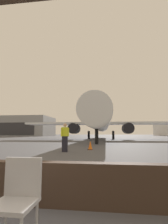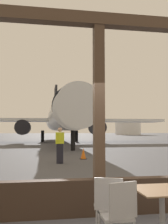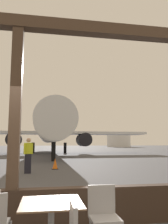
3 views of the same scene
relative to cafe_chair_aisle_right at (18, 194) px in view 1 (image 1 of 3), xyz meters
The scene contains 7 objects.
ground_plane 41.07m from the cafe_chair_aisle_right, 91.92° to the left, with size 220.00×220.00×0.00m, color #4C4C51.
cafe_chair_aisle_right is the anchor object (origin of this frame).
airplane 29.87m from the cafe_chair_aisle_right, 90.12° to the left, with size 28.75×33.94×10.00m.
ground_crew_worker 8.85m from the cafe_chair_aisle_right, 100.52° to the left, with size 0.44×0.42×1.74m.
traffic_cone 10.33m from the cafe_chair_aisle_right, 91.08° to the left, with size 0.36×0.36×0.61m.
distant_hangar 75.58m from the cafe_chair_aisle_right, 116.11° to the left, with size 21.86×16.62×8.00m.
fuel_storage_tank 95.45m from the cafe_chair_aisle_right, 71.59° to the left, with size 9.81×9.81×5.88m, color white.
Camera 1 is at (2.27, -2.76, 1.13)m, focal length 27.43 mm.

